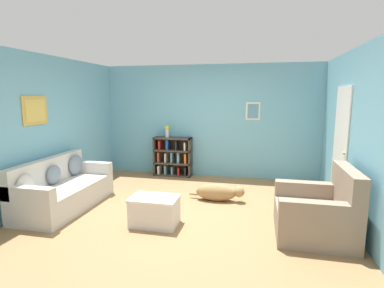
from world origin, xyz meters
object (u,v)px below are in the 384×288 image
bookshelf (173,157)px  vase (167,131)px  coffee_table (155,210)px  recliner_chair (319,213)px  couch (62,190)px  dog (218,192)px

bookshelf → vase: 0.65m
bookshelf → coffee_table: 2.81m
bookshelf → recliner_chair: size_ratio=0.88×
couch → recliner_chair: bearing=-2.3°
recliner_chair → vase: vase is taller
bookshelf → vase: bearing=-172.3°
recliner_chair → vase: 3.98m
coffee_table → couch: bearing=169.6°
bookshelf → dog: size_ratio=0.89×
dog → coffee_table: bearing=-122.2°
couch → bookshelf: (1.25, 2.43, 0.14)m
vase → coffee_table: bearing=-76.6°
couch → coffee_table: bearing=-10.4°
bookshelf → recliner_chair: 3.83m
recliner_chair → couch: bearing=177.7°
recliner_chair → coffee_table: recliner_chair is taller
dog → vase: size_ratio=3.69×
dog → vase: (-1.43, 1.51, 0.92)m
couch → vase: vase is taller
coffee_table → vase: vase is taller
recliner_chair → coffee_table: 2.30m
couch → recliner_chair: 4.07m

